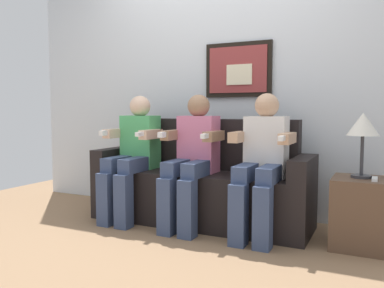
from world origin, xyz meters
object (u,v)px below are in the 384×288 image
(person_on_left, at_px, (133,152))
(table_lamp, at_px, (363,127))
(person_on_right, at_px, (262,159))
(couch, at_px, (201,187))
(side_table_right, at_px, (361,213))
(person_in_middle, at_px, (192,155))
(spare_remote_on_table, at_px, (375,179))

(person_on_left, bearing_deg, table_lamp, 2.24)
(person_on_left, xyz_separation_m, person_on_right, (1.18, 0.00, -0.00))
(person_on_left, distance_m, person_on_right, 1.18)
(couch, height_order, person_on_left, person_on_left)
(couch, distance_m, person_on_right, 0.68)
(person_on_left, height_order, side_table_right, person_on_left)
(person_in_middle, xyz_separation_m, table_lamp, (1.29, 0.07, 0.25))
(person_on_right, bearing_deg, table_lamp, 5.97)
(person_on_right, distance_m, table_lamp, 0.75)
(couch, distance_m, person_in_middle, 0.34)
(person_on_left, relative_size, spare_remote_on_table, 8.54)
(person_in_middle, xyz_separation_m, spare_remote_on_table, (1.38, -0.00, -0.10))
(person_in_middle, distance_m, spare_remote_on_table, 1.38)
(person_on_right, bearing_deg, person_in_middle, -179.95)
(side_table_right, bearing_deg, couch, 175.34)
(table_lamp, bearing_deg, couch, 175.84)
(side_table_right, bearing_deg, person_on_right, -175.08)
(side_table_right, bearing_deg, person_in_middle, -177.29)
(couch, xyz_separation_m, spare_remote_on_table, (1.38, -0.17, 0.20))
(side_table_right, xyz_separation_m, table_lamp, (-0.01, 0.01, 0.61))
(couch, xyz_separation_m, table_lamp, (1.29, -0.09, 0.55))
(table_lamp, height_order, spare_remote_on_table, table_lamp)
(couch, height_order, spare_remote_on_table, couch)
(couch, relative_size, person_on_right, 1.71)
(person_on_right, bearing_deg, side_table_right, 4.92)
(couch, bearing_deg, person_in_middle, -90.02)
(couch, xyz_separation_m, side_table_right, (1.30, -0.11, -0.06))
(couch, bearing_deg, table_lamp, -4.16)
(side_table_right, bearing_deg, table_lamp, 130.85)
(side_table_right, bearing_deg, spare_remote_on_table, -40.00)
(person_in_middle, bearing_deg, side_table_right, 2.71)
(person_in_middle, xyz_separation_m, side_table_right, (1.30, 0.06, -0.36))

